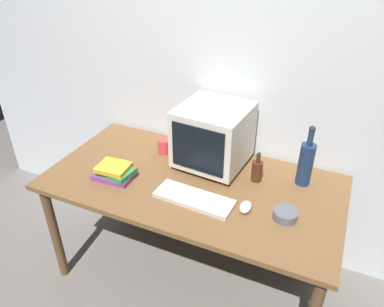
{
  "coord_description": "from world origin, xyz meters",
  "views": [
    {
      "loc": [
        0.68,
        -1.52,
        1.94
      ],
      "look_at": [
        0.0,
        0.0,
        0.92
      ],
      "focal_mm": 34.19,
      "sensor_mm": 36.0,
      "label": 1
    }
  ],
  "objects_px": {
    "bottle_short": "(257,170)",
    "mug": "(165,146)",
    "crt_monitor": "(213,136)",
    "bottle_tall": "(306,163)",
    "computer_mouse": "(246,207)",
    "book_stack": "(114,172)",
    "cd_spindle": "(285,215)",
    "keyboard": "(194,199)"
  },
  "relations": [
    {
      "from": "bottle_tall",
      "to": "cd_spindle",
      "type": "height_order",
      "value": "bottle_tall"
    },
    {
      "from": "crt_monitor",
      "to": "book_stack",
      "type": "relative_size",
      "value": 1.81
    },
    {
      "from": "keyboard",
      "to": "bottle_tall",
      "type": "height_order",
      "value": "bottle_tall"
    },
    {
      "from": "keyboard",
      "to": "bottle_short",
      "type": "height_order",
      "value": "bottle_short"
    },
    {
      "from": "cd_spindle",
      "to": "crt_monitor",
      "type": "bearing_deg",
      "value": 148.46
    },
    {
      "from": "computer_mouse",
      "to": "bottle_tall",
      "type": "bearing_deg",
      "value": 55.15
    },
    {
      "from": "cd_spindle",
      "to": "computer_mouse",
      "type": "bearing_deg",
      "value": -174.63
    },
    {
      "from": "crt_monitor",
      "to": "bottle_short",
      "type": "bearing_deg",
      "value": -11.13
    },
    {
      "from": "crt_monitor",
      "to": "computer_mouse",
      "type": "distance_m",
      "value": 0.48
    },
    {
      "from": "bottle_short",
      "to": "cd_spindle",
      "type": "height_order",
      "value": "bottle_short"
    },
    {
      "from": "bottle_short",
      "to": "mug",
      "type": "height_order",
      "value": "bottle_short"
    },
    {
      "from": "crt_monitor",
      "to": "computer_mouse",
      "type": "relative_size",
      "value": 4.15
    },
    {
      "from": "bottle_tall",
      "to": "cd_spindle",
      "type": "distance_m",
      "value": 0.35
    },
    {
      "from": "bottle_tall",
      "to": "mug",
      "type": "bearing_deg",
      "value": -178.4
    },
    {
      "from": "crt_monitor",
      "to": "mug",
      "type": "height_order",
      "value": "crt_monitor"
    },
    {
      "from": "crt_monitor",
      "to": "bottle_short",
      "type": "xyz_separation_m",
      "value": [
        0.29,
        -0.06,
        -0.13
      ]
    },
    {
      "from": "crt_monitor",
      "to": "bottle_short",
      "type": "height_order",
      "value": "crt_monitor"
    },
    {
      "from": "mug",
      "to": "bottle_short",
      "type": "bearing_deg",
      "value": -5.26
    },
    {
      "from": "mug",
      "to": "cd_spindle",
      "type": "distance_m",
      "value": 0.88
    },
    {
      "from": "bottle_tall",
      "to": "cd_spindle",
      "type": "xyz_separation_m",
      "value": [
        -0.03,
        -0.33,
        -0.11
      ]
    },
    {
      "from": "computer_mouse",
      "to": "bottle_short",
      "type": "bearing_deg",
      "value": 91.73
    },
    {
      "from": "keyboard",
      "to": "bottle_tall",
      "type": "relative_size",
      "value": 1.18
    },
    {
      "from": "bottle_tall",
      "to": "computer_mouse",
      "type": "bearing_deg",
      "value": -122.24
    },
    {
      "from": "crt_monitor",
      "to": "bottle_tall",
      "type": "height_order",
      "value": "crt_monitor"
    },
    {
      "from": "keyboard",
      "to": "mug",
      "type": "relative_size",
      "value": 3.5
    },
    {
      "from": "mug",
      "to": "cd_spindle",
      "type": "bearing_deg",
      "value": -20.51
    },
    {
      "from": "crt_monitor",
      "to": "mug",
      "type": "xyz_separation_m",
      "value": [
        -0.32,
        -0.0,
        -0.15
      ]
    },
    {
      "from": "mug",
      "to": "keyboard",
      "type": "bearing_deg",
      "value": -45.14
    },
    {
      "from": "crt_monitor",
      "to": "bottle_tall",
      "type": "bearing_deg",
      "value": 2.52
    },
    {
      "from": "computer_mouse",
      "to": "bottle_short",
      "type": "distance_m",
      "value": 0.28
    },
    {
      "from": "keyboard",
      "to": "cd_spindle",
      "type": "relative_size",
      "value": 3.5
    },
    {
      "from": "computer_mouse",
      "to": "mug",
      "type": "distance_m",
      "value": 0.71
    },
    {
      "from": "bottle_tall",
      "to": "bottle_short",
      "type": "xyz_separation_m",
      "value": [
        -0.24,
        -0.08,
        -0.07
      ]
    },
    {
      "from": "computer_mouse",
      "to": "bottle_short",
      "type": "xyz_separation_m",
      "value": [
        -0.02,
        0.27,
        0.05
      ]
    },
    {
      "from": "computer_mouse",
      "to": "book_stack",
      "type": "relative_size",
      "value": 0.44
    },
    {
      "from": "book_stack",
      "to": "cd_spindle",
      "type": "height_order",
      "value": "book_stack"
    },
    {
      "from": "book_stack",
      "to": "keyboard",
      "type": "bearing_deg",
      "value": -0.26
    },
    {
      "from": "book_stack",
      "to": "computer_mouse",
      "type": "bearing_deg",
      "value": 2.74
    },
    {
      "from": "crt_monitor",
      "to": "mug",
      "type": "relative_size",
      "value": 3.46
    },
    {
      "from": "crt_monitor",
      "to": "bottle_short",
      "type": "relative_size",
      "value": 2.28
    },
    {
      "from": "computer_mouse",
      "to": "book_stack",
      "type": "bearing_deg",
      "value": -179.87
    },
    {
      "from": "bottle_short",
      "to": "keyboard",
      "type": "bearing_deg",
      "value": -128.39
    }
  ]
}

